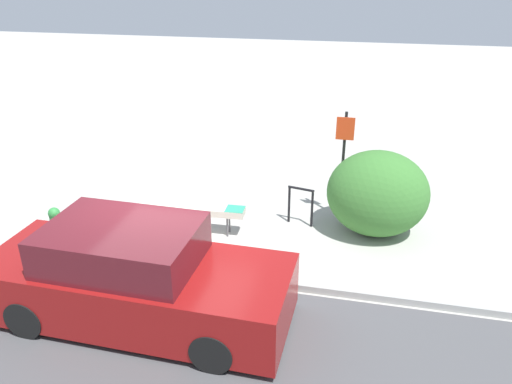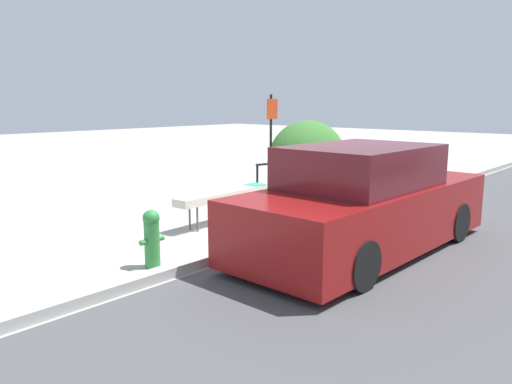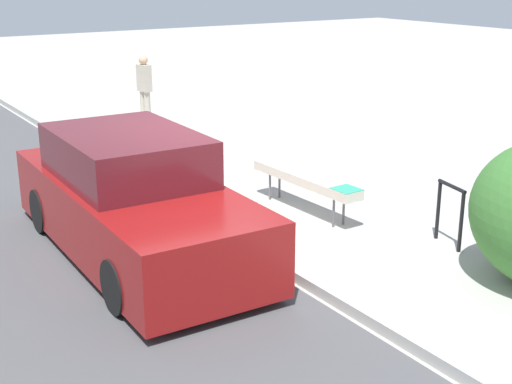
% 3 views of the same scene
% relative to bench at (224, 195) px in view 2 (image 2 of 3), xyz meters
% --- Properties ---
extents(ground_plane, '(60.00, 60.00, 0.00)m').
position_rel_bench_xyz_m(ground_plane, '(0.21, -1.50, -0.50)').
color(ground_plane, '#ADAAA3').
extents(curb, '(60.00, 0.20, 0.13)m').
position_rel_bench_xyz_m(curb, '(0.21, -1.50, -0.43)').
color(curb, '#A8A8A3').
rests_on(curb, ground_plane).
extents(bench, '(2.15, 0.42, 0.58)m').
position_rel_bench_xyz_m(bench, '(0.00, 0.00, 0.00)').
color(bench, '#515156').
rests_on(bench, ground_plane).
extents(bike_rack, '(0.55, 0.17, 0.83)m').
position_rel_bench_xyz_m(bike_rack, '(2.07, 0.77, 0.01)').
color(bike_rack, black).
rests_on(bike_rack, ground_plane).
extents(sign_post, '(0.36, 0.08, 2.30)m').
position_rel_bench_xyz_m(sign_post, '(2.84, 1.28, 0.89)').
color(sign_post, black).
rests_on(sign_post, ground_plane).
extents(fire_hydrant, '(0.36, 0.22, 0.77)m').
position_rel_bench_xyz_m(fire_hydrant, '(-2.36, -1.05, -0.09)').
color(fire_hydrant, '#338C3F').
rests_on(fire_hydrant, ground_plane).
extents(shrub_hedge, '(1.97, 1.70, 1.70)m').
position_rel_bench_xyz_m(shrub_hedge, '(3.57, 0.76, 0.36)').
color(shrub_hedge, '#3D7A33').
rests_on(shrub_hedge, ground_plane).
extents(parked_car_near, '(4.57, 1.82, 1.54)m').
position_rel_bench_xyz_m(parked_car_near, '(0.09, -2.75, 0.19)').
color(parked_car_near, black).
rests_on(parked_car_near, ground_plane).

